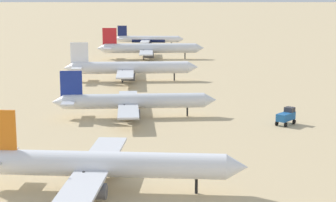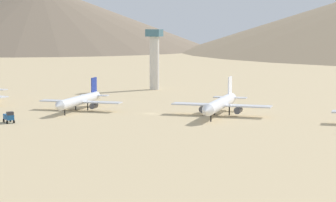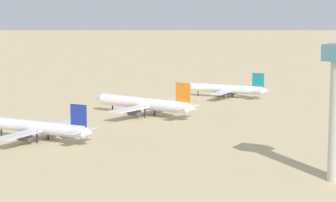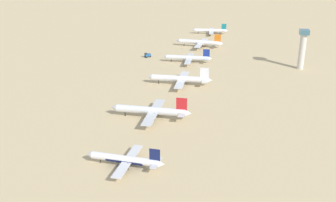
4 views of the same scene
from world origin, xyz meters
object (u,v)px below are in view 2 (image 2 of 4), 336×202
(parked_jet_3, at_px, (221,104))
(service_truck, at_px, (9,117))
(parked_jet_2, at_px, (80,101))
(control_tower, at_px, (154,56))

(parked_jet_3, relative_size, service_truck, 8.11)
(parked_jet_2, bearing_deg, control_tower, -179.83)
(service_truck, bearing_deg, parked_jet_2, 166.13)
(parked_jet_3, height_order, control_tower, control_tower)
(parked_jet_3, xyz_separation_m, service_truck, (38.54, -63.22, -2.28))
(parked_jet_3, bearing_deg, control_tower, -147.06)
(control_tower, bearing_deg, parked_jet_3, 32.94)
(control_tower, bearing_deg, service_truck, -3.99)
(parked_jet_3, xyz_separation_m, control_tower, (-84.34, -54.65, 12.49))
(service_truck, xyz_separation_m, control_tower, (-122.88, 8.57, 14.77))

